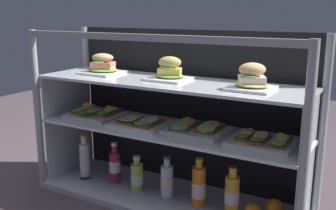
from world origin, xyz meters
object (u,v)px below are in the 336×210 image
(juice_bottle_front_second, at_px, (232,195))
(juice_bottle_near_post, at_px, (85,160))
(juice_bottle_back_left, at_px, (137,176))
(kitchen_scissors, at_px, (85,179))
(open_sandwich_tray_near_left_corner, at_px, (141,122))
(plated_roll_sandwich_center, at_px, (252,79))
(juice_bottle_front_left_end, at_px, (115,166))
(juice_bottle_tucked_behind, at_px, (167,181))
(open_sandwich_tray_right_of_center, at_px, (197,128))
(orange_fruit_beside_bottles, at_px, (274,208))
(plated_roll_sandwich_far_left, at_px, (103,66))
(plated_roll_sandwich_near_left_corner, at_px, (170,72))
(open_sandwich_tray_mid_left, at_px, (95,113))
(open_sandwich_tray_left_of_center, at_px, (262,140))
(juice_bottle_back_right, at_px, (199,186))

(juice_bottle_front_second, bearing_deg, juice_bottle_near_post, -179.83)
(juice_bottle_back_left, distance_m, juice_bottle_front_second, 0.54)
(kitchen_scissors, bearing_deg, open_sandwich_tray_near_left_corner, 6.64)
(plated_roll_sandwich_center, relative_size, juice_bottle_back_left, 0.99)
(juice_bottle_front_left_end, xyz_separation_m, juice_bottle_front_second, (0.71, -0.03, 0.01))
(juice_bottle_front_left_end, distance_m, juice_bottle_tucked_behind, 0.34)
(open_sandwich_tray_right_of_center, bearing_deg, juice_bottle_front_left_end, -177.06)
(juice_bottle_front_second, bearing_deg, orange_fruit_beside_bottles, 26.82)
(plated_roll_sandwich_far_left, xyz_separation_m, juice_bottle_front_second, (0.79, -0.06, -0.55))
(open_sandwich_tray_right_of_center, relative_size, orange_fruit_beside_bottles, 3.41)
(plated_roll_sandwich_far_left, bearing_deg, open_sandwich_tray_right_of_center, -0.30)
(plated_roll_sandwich_near_left_corner, relative_size, orange_fruit_beside_bottles, 2.34)
(plated_roll_sandwich_far_left, distance_m, open_sandwich_tray_mid_left, 0.27)
(plated_roll_sandwich_near_left_corner, height_order, open_sandwich_tray_left_of_center, plated_roll_sandwich_near_left_corner)
(plated_roll_sandwich_near_left_corner, distance_m, juice_bottle_back_left, 0.60)
(open_sandwich_tray_near_left_corner, xyz_separation_m, kitchen_scissors, (-0.36, -0.04, -0.38))
(juice_bottle_tucked_behind, distance_m, juice_bottle_front_second, 0.37)
(plated_roll_sandwich_near_left_corner, bearing_deg, plated_roll_sandwich_far_left, -179.41)
(juice_bottle_tucked_behind, height_order, juice_bottle_front_second, juice_bottle_front_second)
(plated_roll_sandwich_near_left_corner, xyz_separation_m, juice_bottle_back_left, (-0.17, -0.05, -0.58))
(juice_bottle_front_second, bearing_deg, juice_bottle_back_right, 176.01)
(plated_roll_sandwich_near_left_corner, xyz_separation_m, open_sandwich_tray_mid_left, (-0.48, -0.02, -0.27))
(plated_roll_sandwich_near_left_corner, height_order, juice_bottle_tucked_behind, plated_roll_sandwich_near_left_corner)
(plated_roll_sandwich_near_left_corner, height_order, orange_fruit_beside_bottles, plated_roll_sandwich_near_left_corner)
(juice_bottle_near_post, bearing_deg, juice_bottle_tucked_behind, 2.41)
(juice_bottle_back_right, bearing_deg, juice_bottle_near_post, -178.80)
(plated_roll_sandwich_center, height_order, juice_bottle_front_left_end, plated_roll_sandwich_center)
(open_sandwich_tray_left_of_center, xyz_separation_m, juice_bottle_near_post, (-1.02, -0.04, -0.28))
(open_sandwich_tray_mid_left, xyz_separation_m, kitchen_scissors, (-0.03, -0.08, -0.38))
(open_sandwich_tray_left_of_center, relative_size, juice_bottle_front_left_end, 1.24)
(plated_roll_sandwich_near_left_corner, xyz_separation_m, juice_bottle_front_left_end, (-0.34, -0.03, -0.56))
(open_sandwich_tray_mid_left, xyz_separation_m, juice_bottle_tucked_behind, (0.48, -0.02, -0.30))
(juice_bottle_back_left, bearing_deg, plated_roll_sandwich_near_left_corner, 17.59)
(plated_roll_sandwich_center, bearing_deg, open_sandwich_tray_near_left_corner, -178.86)
(plated_roll_sandwich_near_left_corner, bearing_deg, open_sandwich_tray_mid_left, -177.95)
(open_sandwich_tray_right_of_center, xyz_separation_m, open_sandwich_tray_left_of_center, (0.33, -0.02, -0.00))
(juice_bottle_back_left, bearing_deg, juice_bottle_near_post, -178.78)
(open_sandwich_tray_near_left_corner, height_order, open_sandwich_tray_left_of_center, open_sandwich_tray_left_of_center)
(plated_roll_sandwich_far_left, height_order, juice_bottle_front_second, plated_roll_sandwich_far_left)
(plated_roll_sandwich_far_left, relative_size, juice_bottle_front_second, 0.81)
(plated_roll_sandwich_center, distance_m, open_sandwich_tray_left_of_center, 0.28)
(plated_roll_sandwich_center, relative_size, open_sandwich_tray_right_of_center, 0.66)
(open_sandwich_tray_left_of_center, distance_m, kitchen_scissors, 1.07)
(juice_bottle_front_second, xyz_separation_m, orange_fruit_beside_bottles, (0.18, 0.09, -0.06))
(juice_bottle_back_left, bearing_deg, kitchen_scissors, -173.00)
(juice_bottle_tucked_behind, bearing_deg, orange_fruit_beside_bottles, 7.42)
(orange_fruit_beside_bottles, bearing_deg, open_sandwich_tray_right_of_center, -174.38)
(open_sandwich_tray_right_of_center, xyz_separation_m, orange_fruit_beside_bottles, (0.39, 0.04, -0.35))
(open_sandwich_tray_mid_left, height_order, juice_bottle_front_left_end, open_sandwich_tray_mid_left)
(orange_fruit_beside_bottles, relative_size, kitchen_scissors, 0.57)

